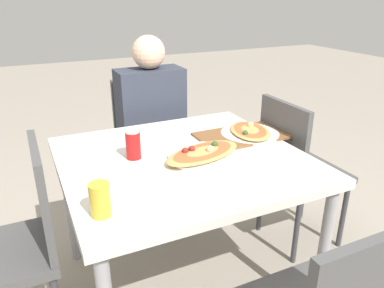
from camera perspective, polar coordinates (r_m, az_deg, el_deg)
name	(u,v)px	position (r m, az deg, el deg)	size (l,w,h in m)	color
ground_plane	(184,282)	(2.09, -1.20, -20.28)	(14.00, 14.00, 0.00)	#9E9384
dining_table	(183,170)	(1.72, -1.37, -4.06)	(1.06, 1.00, 0.72)	silver
chair_far_seated	(147,138)	(2.52, -6.81, 0.98)	(0.40, 0.40, 0.89)	#4C4C4C
chair_side_left	(18,240)	(1.67, -25.00, -13.09)	(0.40, 0.40, 0.89)	#4C4C4C
chair_side_right	(296,166)	(2.19, 15.61, -3.23)	(0.40, 0.40, 0.89)	#4C4C4C
person_seated	(152,115)	(2.36, -6.14, 4.36)	(0.41, 0.24, 1.18)	#2D2D38
pizza_main	(203,154)	(1.67, 1.69, -1.51)	(0.43, 0.32, 0.06)	white
soda_can	(133,145)	(1.67, -8.95, -0.17)	(0.07, 0.07, 0.12)	red
drink_glass	(100,200)	(1.28, -13.85, -8.24)	(0.07, 0.07, 0.12)	gold
serving_tray	(242,136)	(1.93, 7.57, 1.29)	(0.45, 0.27, 0.01)	brown
pizza_second	(250,132)	(1.95, 8.81, 1.81)	(0.30, 0.34, 0.06)	white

